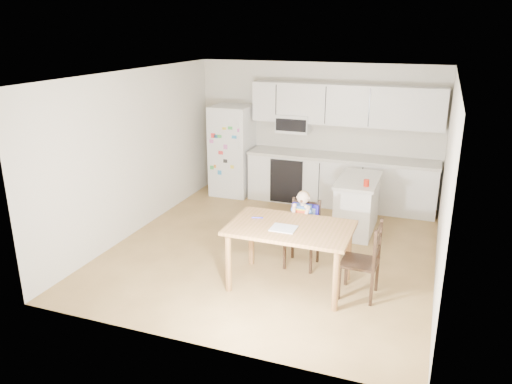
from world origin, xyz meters
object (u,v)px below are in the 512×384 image
object	(u,v)px
refrigerator	(232,151)
kitchen_island	(357,205)
dining_table	(290,234)
chair_side	(368,256)
chair_booster	(303,221)
red_cup	(366,183)

from	to	relation	value
refrigerator	kitchen_island	distance (m)	2.80
dining_table	chair_side	world-z (taller)	chair_side
dining_table	chair_side	distance (m)	0.96
chair_booster	chair_side	distance (m)	1.11
kitchen_island	chair_booster	world-z (taller)	chair_booster
red_cup	refrigerator	bearing A→B (deg)	152.98
chair_booster	chair_side	xyz separation A→B (m)	(0.94, -0.57, -0.10)
kitchen_island	dining_table	xyz separation A→B (m)	(-0.49, -2.08, 0.26)
red_cup	chair_side	world-z (taller)	red_cup
refrigerator	dining_table	world-z (taller)	refrigerator
refrigerator	red_cup	distance (m)	3.06
kitchen_island	chair_booster	distance (m)	1.56
refrigerator	kitchen_island	xyz separation A→B (m)	(2.56, -1.05, -0.42)
refrigerator	chair_booster	world-z (taller)	refrigerator
dining_table	red_cup	bearing A→B (deg)	69.43
kitchen_island	red_cup	xyz separation A→B (m)	(0.16, -0.35, 0.48)
dining_table	chair_booster	bearing A→B (deg)	89.93
refrigerator	red_cup	size ratio (longest dim) A/B	16.34
dining_table	refrigerator	bearing A→B (deg)	123.63
kitchen_island	dining_table	distance (m)	2.15
refrigerator	chair_booster	size ratio (longest dim) A/B	1.60
kitchen_island	red_cup	distance (m)	0.61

